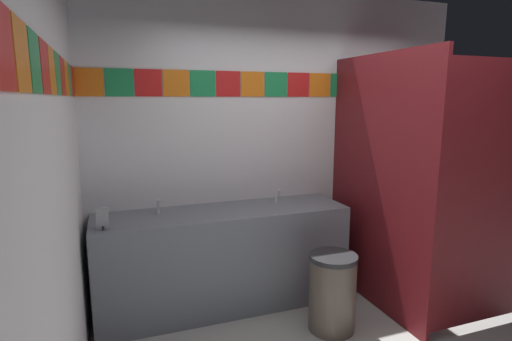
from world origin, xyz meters
name	(u,v)px	position (x,y,z in m)	size (l,w,h in m)	color
wall_back	(285,141)	(0.00, 1.54, 1.44)	(3.76, 0.09, 2.86)	silver
wall_side	(48,187)	(-1.92, 0.00, 1.43)	(0.09, 3.00, 2.86)	silver
vanity_counter	(224,257)	(-0.73, 1.20, 0.45)	(2.20, 0.60, 0.89)	slate
faucet_left	(158,208)	(-1.28, 1.29, 0.94)	(0.04, 0.10, 0.14)	silver
faucet_right	(277,197)	(-0.18, 1.29, 0.94)	(0.04, 0.10, 0.14)	silver
soap_dispenser	(103,219)	(-1.71, 1.02, 0.97)	(0.09, 0.09, 0.16)	gray
stall_divider	(413,188)	(0.73, 0.54, 1.12)	(0.92, 1.42, 2.23)	maroon
toilet	(408,253)	(1.16, 1.03, 0.30)	(0.39, 0.49, 0.74)	white
trash_bin	(332,292)	(-0.02, 0.52, 0.32)	(0.38, 0.38, 0.63)	brown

